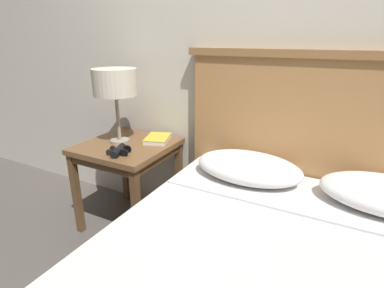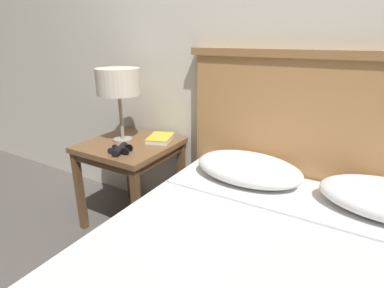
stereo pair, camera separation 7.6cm
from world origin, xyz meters
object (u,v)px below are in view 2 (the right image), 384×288
at_px(nightstand, 130,154).
at_px(table_lamp, 118,83).
at_px(book_on_nightstand, 160,138).
at_px(binoculars_pair, 120,149).

xyz_separation_m(nightstand, table_lamp, (-0.07, 0.01, 0.48)).
bearing_deg(book_on_nightstand, nightstand, -136.16).
height_order(book_on_nightstand, binoculars_pair, binoculars_pair).
bearing_deg(table_lamp, nightstand, -9.84).
height_order(table_lamp, book_on_nightstand, table_lamp).
relative_size(nightstand, binoculars_pair, 3.77).
relative_size(nightstand, book_on_nightstand, 2.50).
distance_m(nightstand, binoculars_pair, 0.22).
height_order(nightstand, table_lamp, table_lamp).
relative_size(table_lamp, book_on_nightstand, 1.98).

